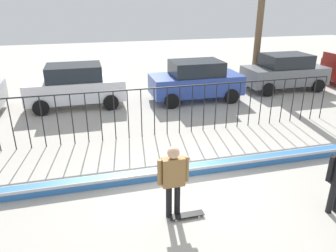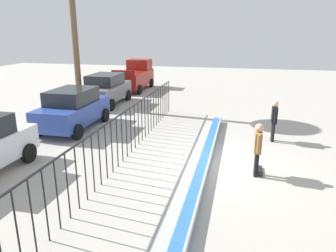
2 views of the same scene
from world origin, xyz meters
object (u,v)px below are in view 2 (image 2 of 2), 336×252
at_px(skateboard, 259,170).
at_px(parked_car_gray, 106,89).
at_px(pickup_truck, 135,76).
at_px(parked_car_blue, 73,109).
at_px(skateboarder, 258,145).
at_px(camera_operator, 274,117).

relative_size(skateboard, parked_car_gray, 0.19).
height_order(parked_car_gray, pickup_truck, pickup_truck).
height_order(parked_car_blue, parked_car_gray, same).
bearing_deg(parked_car_gray, skateboarder, -137.26).
relative_size(skateboarder, parked_car_blue, 0.41).
bearing_deg(parked_car_gray, camera_operator, -120.40).
distance_m(camera_operator, pickup_truck, 14.21).
height_order(skateboard, pickup_truck, pickup_truck).
relative_size(skateboarder, pickup_truck, 0.37).
xyz_separation_m(skateboarder, parked_car_blue, (3.44, 8.33, -0.08)).
distance_m(skateboard, parked_car_blue, 9.07).
distance_m(parked_car_gray, pickup_truck, 5.46).
xyz_separation_m(skateboard, pickup_truck, (13.81, 8.96, 0.98)).
bearing_deg(skateboarder, skateboard, -29.44).
bearing_deg(parked_car_blue, pickup_truck, 0.51).
distance_m(skateboarder, skateboard, 1.04).
distance_m(skateboarder, pickup_truck, 16.64).
distance_m(skateboarder, parked_car_gray, 12.43).
height_order(camera_operator, parked_car_gray, parked_car_gray).
bearing_deg(pickup_truck, parked_car_blue, -178.46).
bearing_deg(camera_operator, skateboarder, 0.63).
xyz_separation_m(skateboard, parked_car_blue, (3.15, 8.46, 0.91)).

